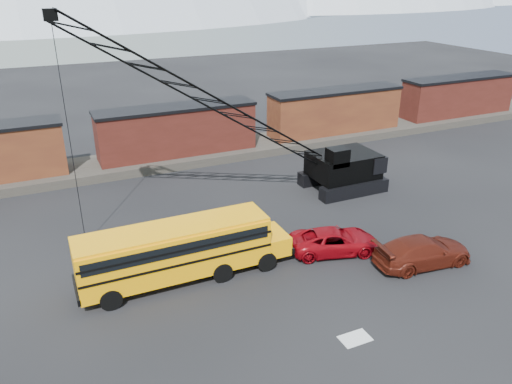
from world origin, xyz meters
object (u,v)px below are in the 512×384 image
maroon_suv (423,251)px  crawler_crane (225,108)px  school_bus (181,249)px  red_pickup (335,241)px

maroon_suv → crawler_crane: (-7.50, 10.88, 6.45)m
school_bus → crawler_crane: (5.22, 6.67, 5.48)m
red_pickup → maroon_suv: maroon_suv is taller
maroon_suv → crawler_crane: size_ratio=0.26×
school_bus → red_pickup: (8.96, -0.99, -1.07)m
school_bus → crawler_crane: 10.09m
red_pickup → crawler_crane: bearing=41.7°
school_bus → red_pickup: size_ratio=2.24×
red_pickup → crawler_crane: crawler_crane is taller
school_bus → maroon_suv: size_ratio=2.04×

